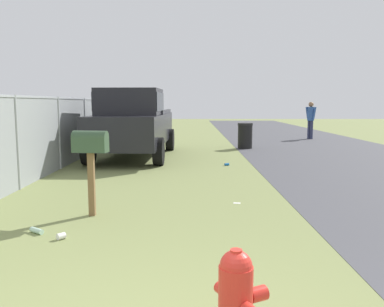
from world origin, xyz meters
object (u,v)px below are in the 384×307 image
(mailbox, at_px, (90,148))
(pedestrian, at_px, (311,118))
(trash_bin, at_px, (245,136))
(fire_hydrant, at_px, (236,301))
(pickup_truck, at_px, (133,122))

(mailbox, bearing_deg, pedestrian, -20.47)
(trash_bin, bearing_deg, fire_hydrant, 172.16)
(mailbox, distance_m, trash_bin, 9.56)
(fire_hydrant, relative_size, mailbox, 0.55)
(fire_hydrant, xyz_separation_m, pickup_truck, (9.73, 2.09, 0.76))
(pickup_truck, bearing_deg, pedestrian, 133.12)
(pickup_truck, height_order, trash_bin, pickup_truck)
(fire_hydrant, bearing_deg, trash_bin, 55.15)
(mailbox, bearing_deg, pickup_truck, 10.90)
(fire_hydrant, xyz_separation_m, mailbox, (3.29, 1.79, 0.68))
(mailbox, relative_size, pickup_truck, 0.24)
(mailbox, relative_size, trash_bin, 1.36)
(fire_hydrant, relative_size, pedestrian, 0.41)
(pickup_truck, bearing_deg, mailbox, 4.64)
(mailbox, xyz_separation_m, pedestrian, (12.84, -7.04, -0.02))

